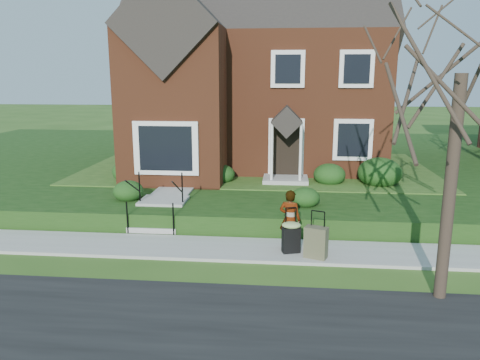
# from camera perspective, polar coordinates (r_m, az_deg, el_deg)

# --- Properties ---
(ground) EXTENTS (120.00, 120.00, 0.00)m
(ground) POSITION_cam_1_polar(r_m,az_deg,el_deg) (12.06, -0.34, -8.62)
(ground) COLOR #2D5119
(ground) RESTS_ON ground
(sidewalk) EXTENTS (60.00, 1.60, 0.08)m
(sidewalk) POSITION_cam_1_polar(r_m,az_deg,el_deg) (12.04, -0.34, -8.44)
(sidewalk) COLOR #9E9B93
(sidewalk) RESTS_ON ground
(terrace) EXTENTS (44.00, 20.00, 0.60)m
(terrace) POSITION_cam_1_polar(r_m,az_deg,el_deg) (22.63, 12.68, 1.92)
(terrace) COLOR #16370F
(terrace) RESTS_ON ground
(walkway) EXTENTS (1.20, 6.00, 0.06)m
(walkway) POSITION_cam_1_polar(r_m,az_deg,el_deg) (17.01, -7.01, -0.20)
(walkway) COLOR #9E9B93
(walkway) RESTS_ON terrace
(main_house) EXTENTS (10.40, 10.20, 9.40)m
(main_house) POSITION_cam_1_polar(r_m,az_deg,el_deg) (20.86, 1.85, 15.04)
(main_house) COLOR brown
(main_house) RESTS_ON terrace
(front_steps) EXTENTS (1.40, 2.02, 1.50)m
(front_steps) POSITION_cam_1_polar(r_m,az_deg,el_deg) (14.08, -9.76, -3.63)
(front_steps) COLOR #9E9B93
(front_steps) RESTS_ON ground
(foundation_shrubs) EXTENTS (10.36, 4.22, 1.07)m
(foundation_shrubs) POSITION_cam_1_polar(r_m,az_deg,el_deg) (16.37, 3.93, 0.87)
(foundation_shrubs) COLOR #143710
(foundation_shrubs) RESTS_ON terrace
(woman) EXTENTS (0.64, 0.52, 1.51)m
(woman) POSITION_cam_1_polar(r_m,az_deg,el_deg) (11.87, 6.09, -4.77)
(woman) COLOR #999999
(woman) RESTS_ON sidewalk
(suitcase_black) EXTENTS (0.56, 0.51, 1.14)m
(suitcase_black) POSITION_cam_1_polar(r_m,az_deg,el_deg) (11.66, 6.26, -6.71)
(suitcase_black) COLOR black
(suitcase_black) RESTS_ON sidewalk
(suitcase_olive) EXTENTS (0.60, 0.47, 1.15)m
(suitcase_olive) POSITION_cam_1_polar(r_m,az_deg,el_deg) (11.43, 9.24, -7.51)
(suitcase_olive) COLOR #4F4D34
(suitcase_olive) RESTS_ON sidewalk
(tree_verge) EXTENTS (4.82, 4.82, 6.89)m
(tree_verge) POSITION_cam_1_polar(r_m,az_deg,el_deg) (9.58, 25.64, 14.13)
(tree_verge) COLOR #45382A
(tree_verge) RESTS_ON ground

